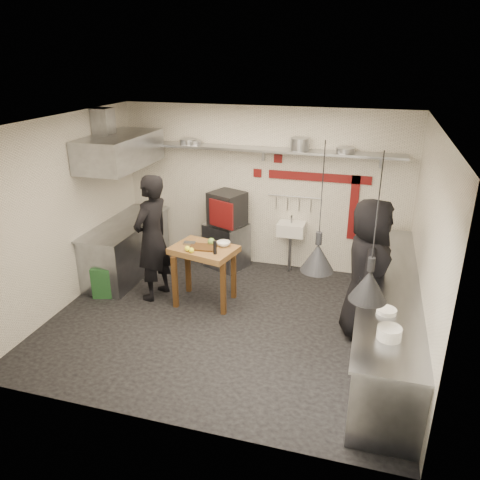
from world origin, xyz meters
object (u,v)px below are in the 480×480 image
(combi_oven, at_px, (227,209))
(oven_stand, at_px, (227,245))
(green_bin, at_px, (104,280))
(prep_table, at_px, (205,275))
(chef_right, at_px, (368,270))
(chef_left, at_px, (152,238))

(combi_oven, bearing_deg, oven_stand, -166.91)
(green_bin, xyz_separation_m, prep_table, (1.62, 0.21, 0.21))
(oven_stand, relative_size, chef_right, 0.42)
(oven_stand, xyz_separation_m, combi_oven, (0.02, -0.00, 0.69))
(combi_oven, bearing_deg, green_bin, -111.51)
(green_bin, relative_size, prep_table, 0.54)
(chef_left, height_order, chef_right, chef_left)
(prep_table, bearing_deg, combi_oven, 105.41)
(oven_stand, relative_size, prep_table, 0.87)
(prep_table, relative_size, chef_left, 0.47)
(green_bin, distance_m, chef_left, 1.10)
(combi_oven, bearing_deg, prep_table, -64.09)
(green_bin, bearing_deg, chef_right, -0.00)
(green_bin, height_order, chef_left, chef_left)
(combi_oven, relative_size, prep_table, 0.63)
(chef_left, xyz_separation_m, chef_right, (3.18, -0.18, -0.02))
(prep_table, height_order, chef_right, chef_right)
(combi_oven, distance_m, chef_left, 1.58)
(combi_oven, bearing_deg, chef_left, -95.37)
(oven_stand, distance_m, combi_oven, 0.69)
(oven_stand, relative_size, chef_left, 0.41)
(combi_oven, relative_size, green_bin, 1.16)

